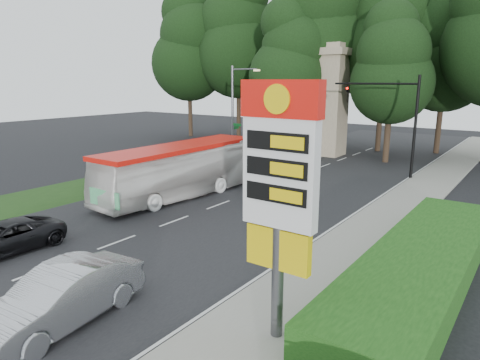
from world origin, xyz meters
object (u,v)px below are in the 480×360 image
Objects in this scene: streetlight_signs at (235,110)px; transit_bus at (181,171)px; traffic_signal_mast at (397,112)px; sedan_silver at (61,297)px; gas_station_pylon at (280,179)px; monument at (331,100)px; suv_charcoal at (5,238)px.

transit_bus is (4.02, -10.86, -2.88)m from streetlight_signs.
transit_bus is (-8.65, -12.85, -3.12)m from traffic_signal_mast.
sedan_silver is at bearing -94.15° from traffic_signal_mast.
gas_station_pylon is at bearing 22.21° from sedan_silver.
monument is 0.90× the size of transit_bus.
transit_bus is (-12.17, 9.16, -2.89)m from gas_station_pylon.
sedan_silver reaches higher than suv_charcoal.
gas_station_pylon is 12.66m from suv_charcoal.
transit_bus is at bearing 112.53° from sedan_silver.
monument is (-7.68, 6.00, 0.43)m from traffic_signal_mast.
monument reaches higher than traffic_signal_mast.
gas_station_pylon is 0.86× the size of streetlight_signs.
traffic_signal_mast is at bearing 60.96° from transit_bus.
traffic_signal_mast reaches higher than sedan_silver.
gas_station_pylon is 0.95× the size of traffic_signal_mast.
streetlight_signs is 1.58× the size of sedan_silver.
streetlight_signs reaches higher than sedan_silver.
streetlight_signs is at bearing -121.97° from monument.
suv_charcoal is (0.17, -10.44, -0.93)m from transit_bus.
suv_charcoal is at bearing -78.88° from streetlight_signs.
monument is 31.81m from sedan_silver.
monument is at bearing 91.97° from transit_bus.
traffic_signal_mast is (-3.52, 22.00, 0.22)m from gas_station_pylon.
suv_charcoal is (-12.00, -1.28, -3.82)m from gas_station_pylon.
traffic_signal_mast is at bearing 8.92° from streetlight_signs.
monument is at bearing 111.80° from gas_station_pylon.
gas_station_pylon is 7.09m from sedan_silver.
monument reaches higher than streetlight_signs.
streetlight_signs reaches higher than transit_bus.
traffic_signal_mast is 0.64× the size of transit_bus.
traffic_signal_mast is 1.59× the size of suv_charcoal.
streetlight_signs is at bearing 115.23° from transit_bus.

